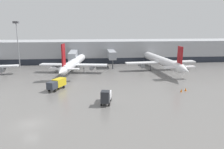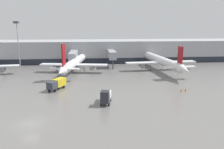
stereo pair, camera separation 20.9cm
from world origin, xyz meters
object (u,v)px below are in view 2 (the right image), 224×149
Objects in this scene: service_truck_2 at (57,83)px; traffic_cone_0 at (186,89)px; parked_jet_0 at (161,61)px; service_truck_1 at (106,96)px; parked_jet_2 at (74,63)px; apron_light_mast_2 at (17,31)px; traffic_cone_2 at (181,91)px.

traffic_cone_0 is (30.91, -4.14, -1.17)m from service_truck_2.
service_truck_2 is (-32.76, -20.75, -1.72)m from parked_jet_0.
service_truck_1 is (-21.51, -31.66, -1.71)m from parked_jet_0.
parked_jet_0 is 25.13m from traffic_cone_0.
service_truck_2 is 7.48× the size of traffic_cone_0.
parked_jet_2 is 1.91× the size of apron_light_mast_2.
service_truck_2 is at bearing 117.99° from parked_jet_0.
apron_light_mast_2 reaches higher than traffic_cone_0.
apron_light_mast_2 is (-21.00, 12.53, 10.27)m from parked_jet_2.
service_truck_2 is 7.45× the size of traffic_cone_2.
apron_light_mast_2 reaches higher than traffic_cone_2.
service_truck_2 is (-2.68, -19.33, -1.59)m from parked_jet_2.
service_truck_1 is 0.85× the size of service_truck_2.
traffic_cone_2 is at bearing 119.53° from service_truck_1.
apron_light_mast_2 is (-51.08, 11.10, 10.14)m from parked_jet_0.
traffic_cone_2 is (26.81, -24.26, -2.76)m from parked_jet_2.
traffic_cone_0 is at bearing -36.18° from apron_light_mast_2.
parked_jet_2 is 6.51× the size of service_truck_1.
parked_jet_0 is at bearing -12.26° from apron_light_mast_2.
traffic_cone_0 is 0.05× the size of apron_light_mast_2.
parked_jet_2 is at bearing -30.82° from apron_light_mast_2.
service_truck_2 is 38.62m from apron_light_mast_2.
parked_jet_0 is 49.84× the size of traffic_cone_0.
traffic_cone_2 is at bearing 168.38° from parked_jet_0.
traffic_cone_0 is 1.00× the size of traffic_cone_2.
traffic_cone_2 is at bearing -37.58° from apron_light_mast_2.
traffic_cone_0 is at bearing -120.10° from parked_jet_2.
service_truck_1 reaches higher than service_truck_2.
parked_jet_0 is 1.21× the size of parked_jet_2.
traffic_cone_0 is (19.66, 6.77, -1.18)m from service_truck_1.
service_truck_1 is 0.29× the size of apron_light_mast_2.
parked_jet_2 is 36.81m from traffic_cone_0.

